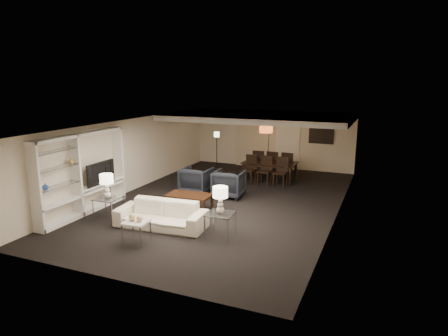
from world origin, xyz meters
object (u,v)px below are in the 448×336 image
object	(u,v)px
table_lamp_left	(107,186)
chair_fl	(260,163)
table_lamp_right	(220,200)
dining_table	(269,172)
floor_lamp	(217,151)
armchair_right	(229,184)
chair_nr	(280,172)
vase_blue	(45,186)
coffee_table	(189,202)
chair_nm	(264,171)
chair_nl	(249,169)
side_table_left	(108,208)
marble_table	(137,232)
side_table_right	(220,225)
pendant_light	(266,130)
chair_fm	(274,164)
armchair_left	(197,180)
floor_speaker	(107,186)
chair_fr	(289,165)
television	(98,173)
vase_amber	(71,161)
sofa	(161,215)

from	to	relation	value
table_lamp_left	chair_fl	bearing A→B (deg)	70.29
table_lamp_right	dining_table	bearing A→B (deg)	94.54
dining_table	floor_lamp	bearing A→B (deg)	158.48
armchair_right	chair_nr	xyz separation A→B (m)	(1.23, 1.92, 0.08)
vase_blue	dining_table	bearing A→B (deg)	61.28
dining_table	chair_fl	distance (m)	0.90
coffee_table	chair_nm	xyz separation A→B (m)	(1.23, 3.62, 0.29)
coffee_table	chair_nl	xyz separation A→B (m)	(0.63, 3.62, 0.29)
side_table_left	coffee_table	bearing A→B (deg)	43.26
marble_table	side_table_right	bearing A→B (deg)	32.91
pendant_light	chair_fm	bearing A→B (deg)	47.32
armchair_right	table_lamp_right	distance (m)	3.51
armchair_right	floor_lamp	distance (m)	4.17
vase_blue	chair_nm	size ratio (longest dim) A/B	0.17
armchair_left	vase_blue	bearing A→B (deg)	65.40
pendant_light	floor_lamp	distance (m)	2.73
chair_nl	chair_nm	size ratio (longest dim) A/B	1.00
armchair_left	side_table_right	xyz separation A→B (m)	(2.30, -3.30, -0.14)
marble_table	chair_nl	distance (m)	6.35
side_table_left	table_lamp_right	size ratio (longest dim) A/B	0.97
armchair_left	floor_speaker	bearing A→B (deg)	49.39
side_table_right	chair_fr	bearing A→B (deg)	88.82
television	floor_speaker	size ratio (longest dim) A/B	0.95
pendant_light	armchair_left	distance (m)	3.63
television	vase_blue	distance (m)	1.95
floor_lamp	floor_speaker	bearing A→B (deg)	-100.66
chair_nm	chair_fm	world-z (taller)	same
coffee_table	side_table_left	xyz separation A→B (m)	(-1.70, -1.60, 0.07)
vase_blue	chair_fm	distance (m)	8.68
pendant_light	vase_blue	size ratio (longest dim) A/B	2.97
dining_table	chair_nl	bearing A→B (deg)	-132.63
armchair_left	chair_nm	distance (m)	2.65
television	chair_fm	xyz separation A→B (m)	(3.85, 5.78, -0.56)
chair_fl	floor_lamp	world-z (taller)	floor_lamp
chair_fr	floor_lamp	bearing A→B (deg)	-0.27
side_table_left	vase_amber	distance (m)	1.66
armchair_right	floor_speaker	xyz separation A→B (m)	(-3.14, -2.28, 0.18)
sofa	vase_blue	xyz separation A→B (m)	(-2.65, -1.22, 0.80)
side_table_right	chair_fm	distance (m)	6.54
table_lamp_left	dining_table	distance (m)	6.59
pendant_light	chair_fl	xyz separation A→B (m)	(-0.33, 0.30, -1.39)
marble_table	chair_fl	xyz separation A→B (m)	(0.63, 7.62, 0.25)
vase_amber	chair_fr	size ratio (longest dim) A/B	0.15
marble_table	floor_speaker	xyz separation A→B (m)	(-2.54, 2.12, 0.35)
floor_speaker	vase_blue	bearing A→B (deg)	-84.26
coffee_table	dining_table	size ratio (longest dim) A/B	0.65
armchair_right	dining_table	xyz separation A→B (m)	(0.63, 2.57, -0.09)
chair_fm	side_table_left	bearing A→B (deg)	71.80
side_table_left	table_lamp_left	world-z (taller)	table_lamp_left
marble_table	vase_amber	world-z (taller)	vase_amber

